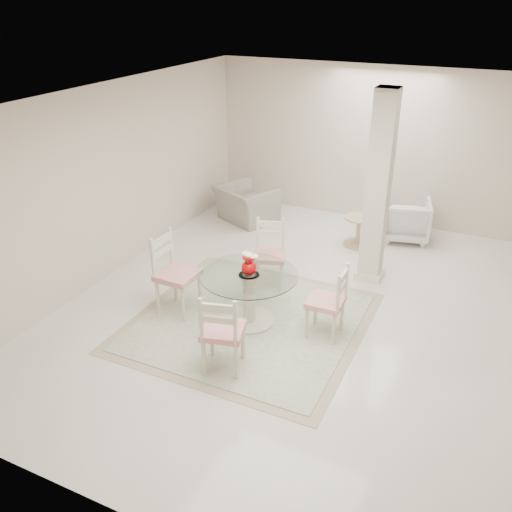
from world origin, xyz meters
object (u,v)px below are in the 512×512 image
at_px(dining_chair_south, 221,328).
at_px(recliner_taupe, 246,204).
at_px(red_vase, 249,264).
at_px(armchair_white, 406,219).
at_px(dining_chair_north, 270,249).
at_px(column, 378,189).
at_px(dining_table, 249,298).
at_px(dining_chair_west, 172,268).
at_px(side_table, 358,232).
at_px(dining_chair_east, 331,297).

distance_m(dining_chair_south, recliner_taupe, 4.37).
distance_m(red_vase, recliner_taupe, 3.41).
relative_size(dining_chair_south, armchair_white, 1.45).
bearing_deg(red_vase, dining_chair_north, 99.60).
bearing_deg(column, recliner_taupe, 155.79).
distance_m(dining_table, armchair_white, 3.65).
bearing_deg(red_vase, dining_chair_west, -171.81).
bearing_deg(red_vase, recliner_taupe, 116.84).
height_order(armchair_white, side_table, armchair_white).
relative_size(dining_table, dining_chair_south, 1.09).
relative_size(recliner_taupe, armchair_white, 1.30).
relative_size(dining_chair_south, side_table, 2.22).
distance_m(dining_chair_north, dining_chair_west, 1.43).
xyz_separation_m(dining_table, side_table, (0.60, 2.84, -0.12)).
relative_size(dining_chair_west, recliner_taupe, 1.21).
bearing_deg(recliner_taupe, column, 179.64).
height_order(red_vase, recliner_taupe, red_vase).
height_order(dining_table, dining_chair_south, dining_chair_south).
distance_m(dining_chair_south, armchair_white, 4.58).
bearing_deg(dining_chair_north, dining_chair_south, -100.56).
xyz_separation_m(dining_table, dining_chair_south, (0.16, -1.01, 0.23)).
relative_size(dining_table, dining_chair_north, 1.11).
height_order(red_vase, dining_chair_west, dining_chair_west).
bearing_deg(column, dining_chair_south, -107.43).
relative_size(dining_chair_east, dining_chair_west, 0.87).
height_order(red_vase, dining_chair_east, dining_chair_east).
bearing_deg(side_table, recliner_taupe, 175.29).
distance_m(column, recliner_taupe, 3.02).
height_order(column, dining_chair_north, column).
bearing_deg(recliner_taupe, armchair_white, -147.53).
bearing_deg(dining_chair_east, red_vase, -83.08).
xyz_separation_m(column, armchair_white, (0.18, 1.58, -1.01)).
height_order(dining_table, recliner_taupe, dining_table).
height_order(column, recliner_taupe, column).
relative_size(dining_chair_north, dining_chair_south, 0.98).
distance_m(red_vase, dining_chair_east, 1.05).
xyz_separation_m(dining_chair_north, dining_chair_south, (0.33, -2.01, 0.01)).
height_order(dining_table, dining_chair_north, dining_chair_north).
bearing_deg(side_table, dining_table, -101.94).
height_order(red_vase, side_table, red_vase).
bearing_deg(red_vase, dining_chair_east, 8.11).
height_order(column, side_table, column).
height_order(red_vase, dining_chair_south, dining_chair_south).
xyz_separation_m(armchair_white, side_table, (-0.65, -0.59, -0.12)).
xyz_separation_m(red_vase, side_table, (0.60, 2.84, -0.60)).
relative_size(dining_table, dining_chair_east, 1.15).
xyz_separation_m(column, side_table, (-0.46, 0.99, -1.12)).
distance_m(dining_chair_east, recliner_taupe, 3.83).
distance_m(red_vase, dining_chair_west, 1.05).
distance_m(dining_table, side_table, 2.90).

